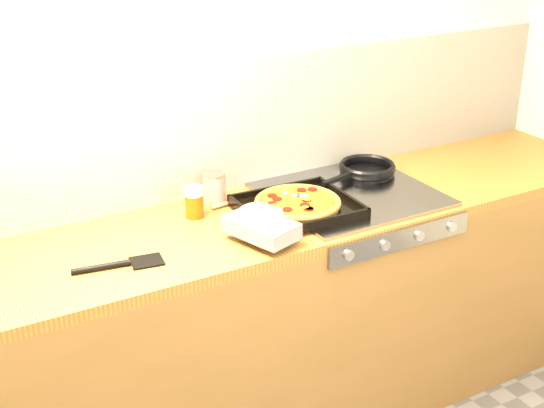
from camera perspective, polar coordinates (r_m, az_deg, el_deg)
room_shell at (r=2.79m, az=-4.94°, el=5.56°), size 3.20×3.20×3.20m
counter_run at (r=2.86m, az=-1.96°, el=-9.46°), size 3.20×0.62×0.90m
stovetop at (r=2.86m, az=5.91°, el=0.70°), size 0.60×0.56×0.02m
pizza_on_tray at (r=2.63m, az=1.12°, el=-0.42°), size 0.52×0.45×0.07m
frying_pan at (r=3.03m, az=7.11°, el=2.62°), size 0.39×0.28×0.04m
tomato_can at (r=2.77m, az=-4.37°, el=1.19°), size 0.09×0.09×0.12m
juice_glass at (r=2.66m, az=-5.88°, el=0.17°), size 0.07×0.07×0.11m
wooden_spoon at (r=2.82m, az=-1.48°, el=0.58°), size 0.30×0.06×0.02m
black_spatula at (r=2.38m, az=-11.36°, el=-4.50°), size 0.29×0.10×0.02m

